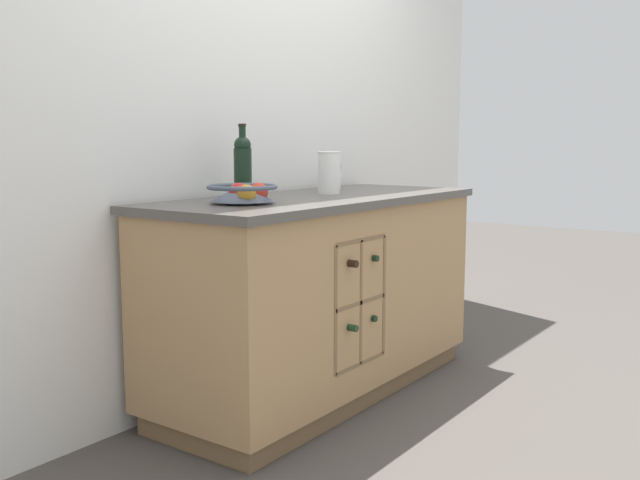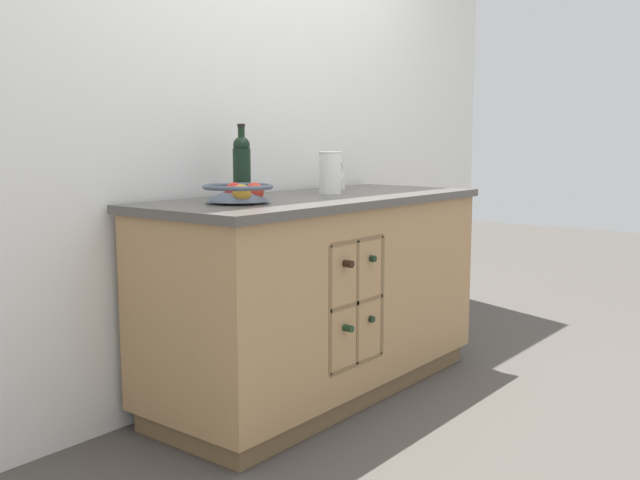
% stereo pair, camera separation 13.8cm
% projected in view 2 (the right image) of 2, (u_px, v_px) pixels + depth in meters
% --- Properties ---
extents(ground_plane, '(14.00, 14.00, 0.00)m').
position_uv_depth(ground_plane, '(320.00, 391.00, 3.27)').
color(ground_plane, '#4C4742').
extents(back_wall, '(4.40, 0.06, 2.55)m').
position_uv_depth(back_wall, '(255.00, 112.00, 3.34)').
color(back_wall, white).
rests_on(back_wall, ground_plane).
extents(kitchen_island, '(1.73, 0.70, 0.90)m').
position_uv_depth(kitchen_island, '(320.00, 294.00, 3.21)').
color(kitchen_island, brown).
rests_on(kitchen_island, ground_plane).
extents(fruit_bowl, '(0.27, 0.27, 0.08)m').
position_uv_depth(fruit_bowl, '(239.00, 192.00, 2.75)').
color(fruit_bowl, '#4C5666').
rests_on(fruit_bowl, kitchen_island).
extents(white_pitcher, '(0.16, 0.11, 0.19)m').
position_uv_depth(white_pitcher, '(331.00, 172.00, 3.26)').
color(white_pitcher, white).
rests_on(white_pitcher, kitchen_island).
extents(ceramic_mug, '(0.12, 0.08, 0.08)m').
position_uv_depth(ceramic_mug, '(337.00, 181.00, 3.61)').
color(ceramic_mug, white).
rests_on(ceramic_mug, kitchen_island).
extents(standing_wine_bottle, '(0.08, 0.08, 0.31)m').
position_uv_depth(standing_wine_bottle, '(242.00, 165.00, 3.01)').
color(standing_wine_bottle, black).
rests_on(standing_wine_bottle, kitchen_island).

